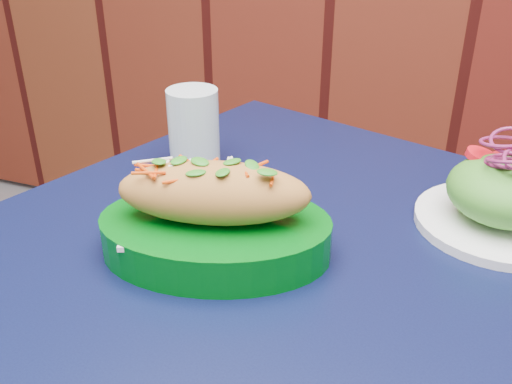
% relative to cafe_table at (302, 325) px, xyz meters
% --- Properties ---
extents(cafe_table, '(1.01, 1.01, 0.75)m').
position_rel_cafe_table_xyz_m(cafe_table, '(0.00, 0.00, 0.00)').
color(cafe_table, black).
rests_on(cafe_table, ground).
extents(banh_mi_basket, '(0.30, 0.23, 0.12)m').
position_rel_cafe_table_xyz_m(banh_mi_basket, '(-0.10, -0.01, 0.13)').
color(banh_mi_basket, '#00570E').
rests_on(banh_mi_basket, cafe_table).
extents(salad_plate, '(0.20, 0.20, 0.12)m').
position_rel_cafe_table_xyz_m(salad_plate, '(0.20, 0.16, 0.13)').
color(salad_plate, white).
rests_on(salad_plate, cafe_table).
extents(water_glass, '(0.07, 0.07, 0.12)m').
position_rel_cafe_table_xyz_m(water_glass, '(-0.22, 0.19, 0.15)').
color(water_glass, silver).
rests_on(water_glass, cafe_table).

